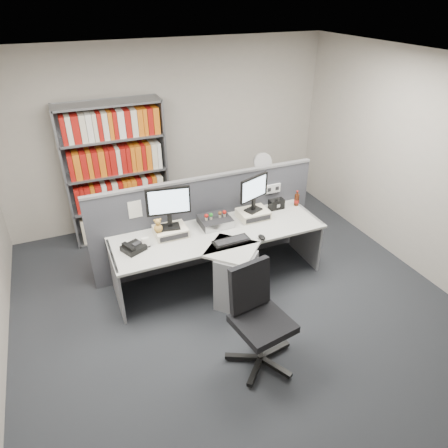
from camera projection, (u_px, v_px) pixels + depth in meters
name	position (u px, v px, depth m)	size (l,w,h in m)	color
ground	(246.00, 320.00, 4.66)	(5.50, 5.50, 0.00)	#2A2C31
room_shell	(252.00, 175.00, 3.75)	(5.04, 5.54, 2.72)	#B3AB9F
partition	(206.00, 221.00, 5.33)	(3.00, 0.08, 1.27)	#41424A
desk	(226.00, 259.00, 4.90)	(2.60, 1.20, 0.72)	#BABAB3
monitor_riser_left	(171.00, 231.00, 4.86)	(0.38, 0.31, 0.10)	beige
monitor_riser_right	(253.00, 214.00, 5.23)	(0.38, 0.31, 0.10)	beige
monitor_left	(168.00, 204.00, 4.68)	(0.51, 0.20, 0.52)	black
monitor_right	(254.00, 191.00, 5.06)	(0.44, 0.21, 0.47)	black
desktop_pc	(215.00, 221.00, 5.07)	(0.38, 0.34, 0.10)	black
figurines	(216.00, 215.00, 5.00)	(0.29, 0.05, 0.09)	beige
keyboard	(231.00, 241.00, 4.74)	(0.44, 0.18, 0.03)	black
mouse	(262.00, 237.00, 4.79)	(0.08, 0.12, 0.05)	black
desk_phone	(133.00, 248.00, 4.58)	(0.30, 0.29, 0.10)	black
desk_calendar	(146.00, 243.00, 4.64)	(0.10, 0.07, 0.12)	black
plush_toy	(158.00, 226.00, 4.71)	(0.10, 0.10, 0.18)	#B3873B
speaker	(276.00, 204.00, 5.43)	(0.20, 0.11, 0.13)	black
cola_bottle	(297.00, 200.00, 5.50)	(0.07, 0.07, 0.22)	#3F190A
shelving_unit	(117.00, 175.00, 5.80)	(1.41, 0.40, 2.00)	gray
filing_cabinet	(260.00, 201.00, 6.47)	(0.45, 0.61, 0.70)	gray
desk_fan	(262.00, 163.00, 6.15)	(0.26, 0.17, 0.45)	white
office_chair	(258.00, 315.00, 3.92)	(0.69, 0.69, 1.06)	silver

